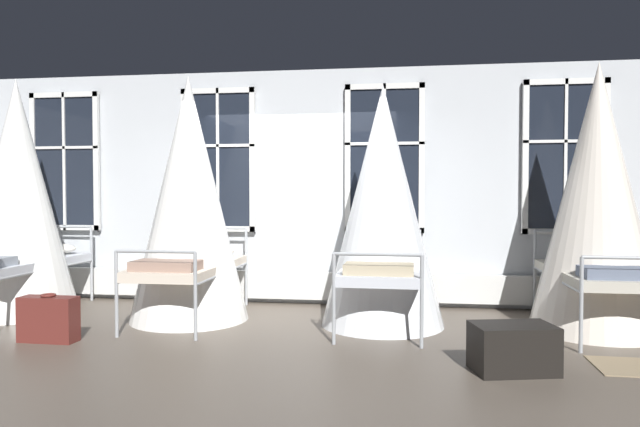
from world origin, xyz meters
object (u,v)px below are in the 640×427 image
cot_fourth (597,200)px  travel_trunk (513,348)px  cot_third (383,208)px  suitcase_dark (49,319)px  cot_first (18,199)px  cot_second (189,201)px

cot_fourth → travel_trunk: size_ratio=4.41×
cot_third → cot_fourth: size_ratio=0.93×
suitcase_dark → travel_trunk: size_ratio=0.88×
cot_third → cot_fourth: bearing=-87.9°
cot_first → suitcase_dark: (1.17, -1.19, -1.16)m
cot_third → suitcase_dark: (-3.21, -1.18, -1.07)m
travel_trunk → cot_third: bearing=125.4°
cot_second → cot_fourth: (4.44, 0.05, 0.01)m
cot_second → travel_trunk: cot_second is taller
cot_first → suitcase_dark: bearing=-135.1°
suitcase_dark → cot_third: bearing=21.6°
cot_second → cot_third: 2.21m
cot_second → travel_trunk: bearing=-114.2°
cot_first → cot_second: (2.17, -0.04, -0.02)m
cot_second → travel_trunk: size_ratio=4.37×
cot_first → cot_second: size_ratio=1.01×
cot_second → suitcase_dark: size_ratio=4.95×
cot_first → travel_trunk: cot_first is taller
cot_first → cot_second: cot_first is taller
suitcase_dark → travel_trunk: (4.30, -0.36, -0.03)m
travel_trunk → cot_first: bearing=164.2°
cot_first → travel_trunk: 5.81m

